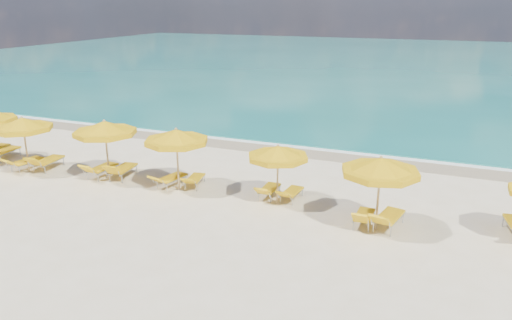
% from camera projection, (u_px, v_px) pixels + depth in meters
% --- Properties ---
extents(ground_plane, '(120.00, 120.00, 0.00)m').
position_uv_depth(ground_plane, '(241.00, 201.00, 18.92)').
color(ground_plane, beige).
extents(ocean, '(120.00, 80.00, 0.30)m').
position_uv_depth(ocean, '(399.00, 63.00, 61.26)').
color(ocean, '#12655E').
rests_on(ocean, ground).
extents(wet_sand_band, '(120.00, 2.60, 0.01)m').
position_uv_depth(wet_sand_band, '(300.00, 150.00, 25.45)').
color(wet_sand_band, tan).
rests_on(wet_sand_band, ground).
extents(foam_line, '(120.00, 1.20, 0.03)m').
position_uv_depth(foam_line, '(304.00, 146.00, 26.15)').
color(foam_line, white).
rests_on(foam_line, ground).
extents(whitecap_near, '(14.00, 0.36, 0.05)m').
position_uv_depth(whitecap_near, '(260.00, 106.00, 36.07)').
color(whitecap_near, white).
rests_on(whitecap_near, ground).
extents(whitecap_far, '(18.00, 0.30, 0.05)m').
position_uv_depth(whitecap_far, '(469.00, 103.00, 37.21)').
color(whitecap_far, white).
rests_on(whitecap_far, ground).
extents(umbrella_1, '(2.95, 2.95, 2.52)m').
position_uv_depth(umbrella_1, '(23.00, 125.00, 21.53)').
color(umbrella_1, tan).
rests_on(umbrella_1, ground).
extents(umbrella_2, '(2.60, 2.60, 2.63)m').
position_uv_depth(umbrella_2, '(105.00, 129.00, 20.50)').
color(umbrella_2, tan).
rests_on(umbrella_2, ground).
extents(umbrella_3, '(2.53, 2.53, 2.56)m').
position_uv_depth(umbrella_3, '(176.00, 137.00, 19.44)').
color(umbrella_3, tan).
rests_on(umbrella_3, ground).
extents(umbrella_4, '(2.35, 2.35, 2.30)m').
position_uv_depth(umbrella_4, '(278.00, 153.00, 18.16)').
color(umbrella_4, tan).
rests_on(umbrella_4, ground).
extents(umbrella_5, '(2.82, 2.82, 2.58)m').
position_uv_depth(umbrella_5, '(380.00, 167.00, 15.88)').
color(umbrella_5, tan).
rests_on(umbrella_5, ground).
extents(lounger_0_right, '(0.82, 2.04, 0.75)m').
position_uv_depth(lounger_0_right, '(5.00, 154.00, 23.93)').
color(lounger_0_right, '#A5A8AD').
rests_on(lounger_0_right, ground).
extents(lounger_1_left, '(0.84, 1.91, 0.78)m').
position_uv_depth(lounger_1_left, '(26.00, 165.00, 22.43)').
color(lounger_1_left, '#A5A8AD').
rests_on(lounger_1_left, ground).
extents(lounger_1_right, '(0.86, 2.02, 0.89)m').
position_uv_depth(lounger_1_right, '(48.00, 164.00, 22.44)').
color(lounger_1_right, '#A5A8AD').
rests_on(lounger_1_right, ground).
extents(lounger_2_left, '(0.70, 1.89, 0.85)m').
position_uv_depth(lounger_2_left, '(102.00, 172.00, 21.51)').
color(lounger_2_left, '#A5A8AD').
rests_on(lounger_2_left, ground).
extents(lounger_2_right, '(0.89, 1.98, 0.91)m').
position_uv_depth(lounger_2_right, '(123.00, 172.00, 21.36)').
color(lounger_2_right, '#A5A8AD').
rests_on(lounger_2_right, ground).
extents(lounger_3_left, '(0.91, 1.86, 0.74)m').
position_uv_depth(lounger_3_left, '(171.00, 181.00, 20.37)').
color(lounger_3_left, '#A5A8AD').
rests_on(lounger_3_left, ground).
extents(lounger_3_right, '(0.82, 1.70, 0.69)m').
position_uv_depth(lounger_3_right, '(195.00, 182.00, 20.38)').
color(lounger_3_right, '#A5A8AD').
rests_on(lounger_3_right, ground).
extents(lounger_4_left, '(0.59, 1.67, 0.73)m').
position_uv_depth(lounger_4_left, '(269.00, 192.00, 19.24)').
color(lounger_4_left, '#A5A8AD').
rests_on(lounger_4_left, ground).
extents(lounger_4_right, '(0.66, 1.67, 0.69)m').
position_uv_depth(lounger_4_right, '(291.00, 195.00, 18.95)').
color(lounger_4_right, '#A5A8AD').
rests_on(lounger_4_right, ground).
extents(lounger_5_left, '(0.57, 1.62, 0.80)m').
position_uv_depth(lounger_5_left, '(364.00, 220.00, 16.83)').
color(lounger_5_left, '#A5A8AD').
rests_on(lounger_5_left, ground).
extents(lounger_5_right, '(1.01, 2.01, 0.88)m').
position_uv_depth(lounger_5_right, '(388.00, 221.00, 16.61)').
color(lounger_5_right, '#A5A8AD').
rests_on(lounger_5_right, ground).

